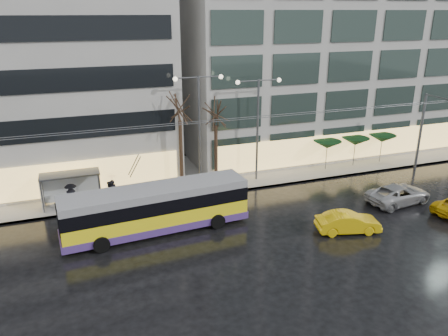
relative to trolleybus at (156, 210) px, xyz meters
name	(u,v)px	position (x,y,z in m)	size (l,w,h in m)	color
ground	(221,258)	(2.87, -4.61, -1.52)	(140.00, 140.00, 0.00)	black
sidewalk	(190,174)	(4.87, 9.39, -1.45)	(80.00, 10.00, 0.15)	gray
kerb	(207,195)	(4.87, 4.44, -1.45)	(80.00, 0.10, 0.15)	slate
building_right	(335,23)	(21.87, 14.39, 11.13)	(32.00, 14.00, 25.00)	#A2A09A
trolleybus	(156,210)	(0.00, 0.00, 0.00)	(12.27, 4.96, 5.62)	yellow
catenary	(198,150)	(3.87, 3.33, 2.73)	(42.24, 5.12, 7.00)	#595B60
bus_shelter	(65,182)	(-5.51, 6.08, 0.44)	(4.20, 1.60, 2.51)	#595B60
street_lamp_near	(199,117)	(4.87, 6.19, 4.47)	(3.96, 0.36, 9.03)	#595B60
street_lamp_far	(258,115)	(9.87, 6.19, 4.19)	(3.96, 0.36, 8.53)	#595B60
tree_a	(179,104)	(3.37, 6.39, 5.56)	(3.20, 3.20, 8.40)	black
tree_b	(216,109)	(6.37, 6.59, 4.88)	(3.20, 3.20, 7.70)	black
parasol_a	(327,145)	(16.87, 6.39, 0.93)	(2.50, 2.50, 2.65)	#595B60
parasol_b	(355,141)	(19.87, 6.39, 0.93)	(2.50, 2.50, 2.65)	#595B60
parasol_c	(382,138)	(22.87, 6.39, 0.93)	(2.50, 2.50, 2.65)	#595B60
taxi_b	(348,222)	(11.79, -4.38, -0.83)	(1.46, 4.18, 1.38)	yellow
sedan_silver	(399,194)	(18.13, -1.73, -0.80)	(2.39, 5.18, 1.44)	#9FA0A3
pedestrian_a	(112,184)	(-2.23, 5.44, 0.06)	(0.98, 1.00, 2.19)	black
pedestrian_b	(110,193)	(-2.49, 5.12, -0.47)	(1.11, 1.09, 1.80)	black
pedestrian_c	(72,197)	(-5.17, 4.79, -0.26)	(1.29, 1.08, 2.11)	black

